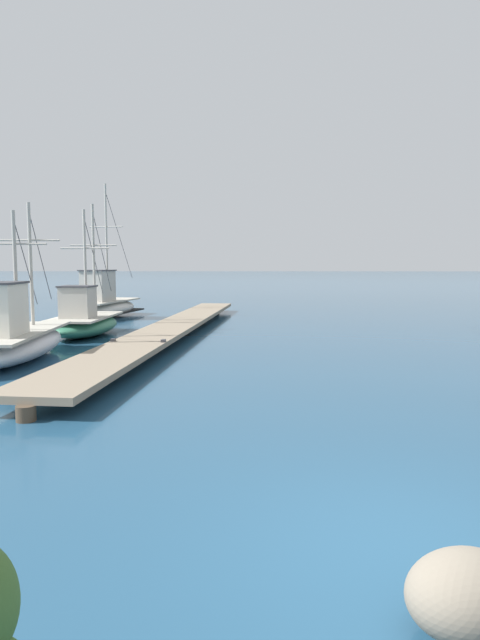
% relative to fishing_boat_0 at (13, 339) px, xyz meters
% --- Properties ---
extents(ground_plane, '(400.00, 400.00, 0.00)m').
position_rel_fishing_boat_0_xyz_m(ground_plane, '(8.63, -10.30, -0.67)').
color(ground_plane, navy).
extents(floating_dock, '(3.60, 23.61, 0.53)m').
position_rel_fishing_boat_0_xyz_m(floating_dock, '(3.83, 5.65, -0.31)').
color(floating_dock, gray).
rests_on(floating_dock, ground).
extents(fishing_boat_0, '(2.57, 6.87, 4.80)m').
position_rel_fishing_boat_0_xyz_m(fishing_boat_0, '(0.00, 0.00, 0.00)').
color(fishing_boat_0, silver).
rests_on(fishing_boat_0, ground).
extents(fishing_boat_1, '(3.10, 6.40, 7.06)m').
position_rel_fishing_boat_0_xyz_m(fishing_boat_1, '(-0.91, 12.84, 0.08)').
color(fishing_boat_1, silver).
rests_on(fishing_boat_1, ground).
extents(fishing_boat_2, '(2.29, 6.14, 5.31)m').
position_rel_fishing_boat_0_xyz_m(fishing_boat_2, '(0.32, 5.58, -0.07)').
color(fishing_boat_2, '#337556').
rests_on(fishing_boat_2, ground).
extents(shore_rock_near_left, '(1.43, 1.24, 0.64)m').
position_rel_fishing_boat_0_xyz_m(shore_rock_near_left, '(8.80, -11.49, -0.39)').
color(shore_rock_near_left, '#6C6253').
rests_on(shore_rock_near_left, ground).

